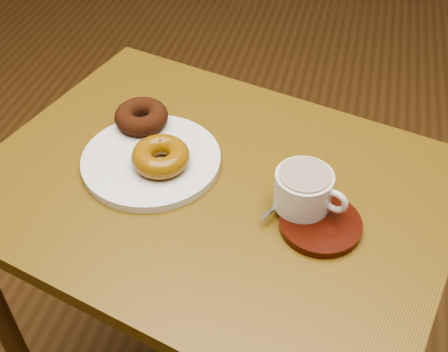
% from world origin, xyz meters
% --- Properties ---
extents(ground, '(6.00, 6.00, 0.00)m').
position_xyz_m(ground, '(0.00, 0.00, 0.00)').
color(ground, brown).
rests_on(ground, ground).
extents(cafe_table, '(0.96, 0.81, 0.78)m').
position_xyz_m(cafe_table, '(0.05, -0.21, 0.65)').
color(cafe_table, brown).
rests_on(cafe_table, ground).
extents(donut_plate, '(0.26, 0.26, 0.02)m').
position_xyz_m(donut_plate, '(-0.07, -0.19, 0.79)').
color(donut_plate, silver).
rests_on(donut_plate, cafe_table).
extents(donut_cinnamon, '(0.13, 0.13, 0.04)m').
position_xyz_m(donut_cinnamon, '(-0.12, -0.10, 0.81)').
color(donut_cinnamon, '#34170A').
rests_on(donut_cinnamon, donut_plate).
extents(donut_caramel, '(0.15, 0.15, 0.04)m').
position_xyz_m(donut_caramel, '(-0.05, -0.20, 0.81)').
color(donut_caramel, '#7E530D').
rests_on(donut_caramel, donut_plate).
extents(saucer, '(0.18, 0.18, 0.01)m').
position_xyz_m(saucer, '(0.25, -0.27, 0.78)').
color(saucer, black).
rests_on(saucer, cafe_table).
extents(coffee_cup, '(0.12, 0.10, 0.07)m').
position_xyz_m(coffee_cup, '(0.21, -0.24, 0.83)').
color(coffee_cup, silver).
rests_on(coffee_cup, saucer).
extents(teaspoon, '(0.06, 0.10, 0.01)m').
position_xyz_m(teaspoon, '(0.19, -0.22, 0.80)').
color(teaspoon, silver).
rests_on(teaspoon, saucer).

